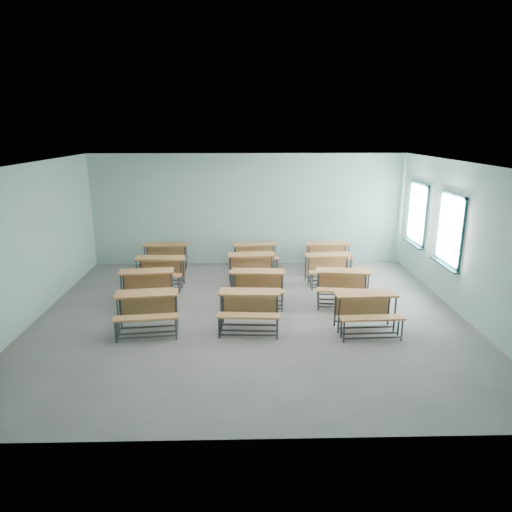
# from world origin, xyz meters

# --- Properties ---
(room) EXTENTS (9.04, 8.04, 3.24)m
(room) POSITION_xyz_m (0.08, 0.03, 1.60)
(room) COLOR gray
(room) RESTS_ON ground
(desk_unit_r0c0) EXTENTS (1.30, 0.95, 0.76)m
(desk_unit_r0c0) POSITION_xyz_m (-2.03, -0.66, 0.51)
(desk_unit_r0c0) COLOR #B37440
(desk_unit_r0c0) RESTS_ON ground
(desk_unit_r0c1) EXTENTS (1.26, 0.88, 0.76)m
(desk_unit_r0c1) POSITION_xyz_m (-0.03, -0.62, 0.51)
(desk_unit_r0c1) COLOR #B37440
(desk_unit_r0c1) RESTS_ON ground
(desk_unit_r0c2) EXTENTS (1.24, 0.86, 0.76)m
(desk_unit_r0c2) POSITION_xyz_m (2.26, -0.79, 0.51)
(desk_unit_r0c2) COLOR #B37440
(desk_unit_r0c2) RESTS_ON ground
(desk_unit_r1c0) EXTENTS (1.30, 0.95, 0.76)m
(desk_unit_r1c0) POSITION_xyz_m (-2.34, 0.79, 0.51)
(desk_unit_r1c0) COLOR #B37440
(desk_unit_r1c0) RESTS_ON ground
(desk_unit_r1c1) EXTENTS (1.26, 0.90, 0.76)m
(desk_unit_r1c1) POSITION_xyz_m (0.17, 0.73, 0.51)
(desk_unit_r1c1) COLOR #B37440
(desk_unit_r1c1) RESTS_ON ground
(desk_unit_r1c2) EXTENTS (1.30, 0.96, 0.76)m
(desk_unit_r1c2) POSITION_xyz_m (2.11, 0.71, 0.51)
(desk_unit_r1c2) COLOR #B37440
(desk_unit_r1c2) RESTS_ON ground
(desk_unit_r2c0) EXTENTS (1.25, 0.87, 0.76)m
(desk_unit_r2c0) POSITION_xyz_m (-2.26, 1.91, 0.51)
(desk_unit_r2c0) COLOR #B37440
(desk_unit_r2c0) RESTS_ON ground
(desk_unit_r2c1) EXTENTS (1.27, 0.91, 0.76)m
(desk_unit_r2c1) POSITION_xyz_m (0.07, 2.17, 0.51)
(desk_unit_r2c1) COLOR #B37440
(desk_unit_r2c1) RESTS_ON ground
(desk_unit_r2c2) EXTENTS (1.28, 0.92, 0.76)m
(desk_unit_r2c2) POSITION_xyz_m (2.05, 2.10, 0.51)
(desk_unit_r2c2) COLOR #B37440
(desk_unit_r2c2) RESTS_ON ground
(desk_unit_r3c0) EXTENTS (1.22, 0.82, 0.76)m
(desk_unit_r3c0) POSITION_xyz_m (-2.34, 3.29, 0.51)
(desk_unit_r3c0) COLOR #B37440
(desk_unit_r3c0) RESTS_ON ground
(desk_unit_r3c1) EXTENTS (1.29, 0.94, 0.76)m
(desk_unit_r3c1) POSITION_xyz_m (0.18, 3.29, 0.51)
(desk_unit_r3c1) COLOR #B37440
(desk_unit_r3c1) RESTS_ON ground
(desk_unit_r3c2) EXTENTS (1.23, 0.85, 0.76)m
(desk_unit_r3c2) POSITION_xyz_m (2.24, 3.28, 0.51)
(desk_unit_r3c2) COLOR #B37440
(desk_unit_r3c2) RESTS_ON ground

